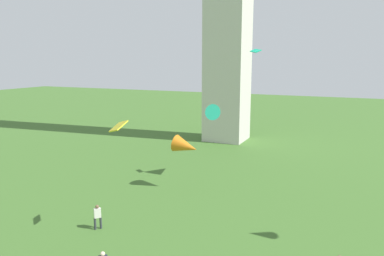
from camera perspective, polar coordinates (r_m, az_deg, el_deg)
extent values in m
cylinder|color=#2D3338|center=(26.61, -14.85, -14.21)|extent=(0.16, 0.16, 0.83)
cylinder|color=#2D3338|center=(26.66, -14.02, -14.11)|extent=(0.16, 0.16, 0.83)
cube|color=silver|center=(26.34, -14.51, -12.68)|extent=(0.49, 0.51, 0.66)
sphere|color=brown|center=(26.17, -14.56, -11.77)|extent=(0.24, 0.24, 0.24)
sphere|color=beige|center=(20.33, -13.74, -18.50)|extent=(0.24, 0.24, 0.24)
cube|color=#13B485|center=(33.51, 9.89, 11.76)|extent=(1.14, 1.06, 0.39)
cone|color=#2EECC1|center=(35.34, 3.79, 2.27)|extent=(1.58, 2.48, 2.00)
cone|color=orange|center=(32.25, -0.96, -2.87)|extent=(2.47, 1.66, 1.90)
cube|color=yellow|center=(23.48, -11.39, 0.25)|extent=(1.51, 1.47, 0.89)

